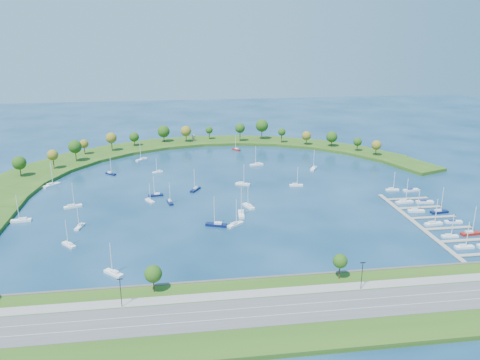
{
  "coord_description": "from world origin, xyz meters",
  "views": [
    {
      "loc": [
        -31.28,
        -254.77,
        87.59
      ],
      "look_at": [
        5.0,
        5.0,
        4.0
      ],
      "focal_mm": 36.35,
      "sensor_mm": 36.0,
      "label": 1
    }
  ],
  "objects": [
    {
      "name": "moored_boat_11",
      "position": [
        -55.28,
        -90.06,
        0.92
      ],
      "size": [
        7.82,
        7.64,
        12.56
      ],
      "rotation": [
        0.0,
        0.0,
        2.38
      ],
      "color": "white",
      "rests_on": "ground"
    },
    {
      "name": "moored_boat_7",
      "position": [
        -75.27,
        -43.22,
        0.88
      ],
      "size": [
        3.84,
        7.74,
        10.97
      ],
      "rotation": [
        0.0,
        0.0,
        4.47
      ],
      "color": "white",
      "rests_on": "ground"
    },
    {
      "name": "docked_boat_2",
      "position": [
        85.54,
        -76.19,
        0.87
      ],
      "size": [
        7.32,
        2.56,
        10.57
      ],
      "rotation": [
        0.0,
        0.0,
        -0.08
      ],
      "color": "white",
      "rests_on": "ground"
    },
    {
      "name": "moored_boat_18",
      "position": [
        6.95,
        8.07,
        0.92
      ],
      "size": [
        8.71,
        5.19,
        12.38
      ],
      "rotation": [
        0.0,
        0.0,
        5.92
      ],
      "color": "white",
      "rests_on": "ground"
    },
    {
      "name": "docked_boat_0",
      "position": [
        85.52,
        -87.1,
        0.89
      ],
      "size": [
        7.96,
        2.44,
        11.61
      ],
      "rotation": [
        0.0,
        0.0,
        -0.03
      ],
      "color": "white",
      "rests_on": "ground"
    },
    {
      "name": "docked_boat_11",
      "position": [
        97.87,
        -15.63,
        0.66
      ],
      "size": [
        9.01,
        3.46,
        1.79
      ],
      "rotation": [
        0.0,
        0.0,
        0.12
      ],
      "color": "white",
      "rests_on": "ground"
    },
    {
      "name": "breakwater",
      "position": [
        -46.33,
        48.72,
        0.99
      ],
      "size": [
        286.74,
        247.64,
        2.0
      ],
      "color": "#274D14",
      "rests_on": "ground"
    },
    {
      "name": "breakwater_trees",
      "position": [
        -15.37,
        89.73,
        10.7
      ],
      "size": [
        235.92,
        90.34,
        15.87
      ],
      "color": "#382314",
      "rests_on": "breakwater"
    },
    {
      "name": "docked_boat_8",
      "position": [
        85.5,
        -33.24,
        0.94
      ],
      "size": [
        9.13,
        3.26,
        13.16
      ],
      "rotation": [
        0.0,
        0.0,
        0.08
      ],
      "color": "white",
      "rests_on": "ground"
    },
    {
      "name": "moored_boat_16",
      "position": [
        -42.11,
        39.53,
        0.85
      ],
      "size": [
        6.69,
        3.99,
        9.51
      ],
      "rotation": [
        0.0,
        0.0,
        3.51
      ],
      "color": "white",
      "rests_on": "ground"
    },
    {
      "name": "moored_boat_9",
      "position": [
        4.76,
        -28.4,
        0.93
      ],
      "size": [
        5.46,
        9.06,
        12.89
      ],
      "rotation": [
        0.0,
        0.0,
        1.94
      ],
      "color": "white",
      "rests_on": "ground"
    },
    {
      "name": "moored_boat_12",
      "position": [
        -53.46,
        70.6,
        0.93
      ],
      "size": [
        7.97,
        7.58,
        12.64
      ],
      "rotation": [
        0.0,
        0.0,
        3.88
      ],
      "color": "white",
      "rests_on": "ground"
    },
    {
      "name": "moored_boat_15",
      "position": [
        -0.47,
        -38.38,
        0.98
      ],
      "size": [
        3.63,
        9.91,
        14.25
      ],
      "rotation": [
        0.0,
        0.0,
        4.62
      ],
      "color": "white",
      "rests_on": "ground"
    },
    {
      "name": "moored_boat_10",
      "position": [
        14.01,
        89.95,
        0.88
      ],
      "size": [
        6.19,
        7.24,
        11.01
      ],
      "rotation": [
        0.0,
        0.0,
        2.22
      ],
      "color": "maroon",
      "rests_on": "ground"
    },
    {
      "name": "docked_boat_7",
      "position": [
        96.01,
        -48.84,
        0.94
      ],
      "size": [
        9.13,
        3.37,
        13.12
      ],
      "rotation": [
        0.0,
        0.0,
        0.1
      ],
      "color": "#0A133F",
      "rests_on": "ground"
    },
    {
      "name": "moored_boat_6",
      "position": [
        -4.99,
        -50.71,
        0.93
      ],
      "size": [
        8.27,
        7.24,
        12.68
      ],
      "rotation": [
        0.0,
        0.0,
        0.67
      ],
      "color": "white",
      "rests_on": "ground"
    },
    {
      "name": "ground",
      "position": [
        0.0,
        0.0,
        0.0
      ],
      "size": [
        700.0,
        700.0,
        0.0
      ],
      "primitive_type": "plane",
      "color": "#072641",
      "rests_on": "ground"
    },
    {
      "name": "dock_system",
      "position": [
        85.3,
        -61.0,
        0.35
      ],
      "size": [
        24.28,
        82.0,
        1.6
      ],
      "color": "gray",
      "rests_on": "ground"
    },
    {
      "name": "docked_boat_4",
      "position": [
        85.51,
        -62.34,
        0.92
      ],
      "size": [
        8.75,
        3.31,
        12.55
      ],
      "rotation": [
        0.0,
        0.0,
        0.11
      ],
      "color": "white",
      "rests_on": "ground"
    },
    {
      "name": "south_shoreline",
      "position": [
        0.03,
        -122.88,
        1.0
      ],
      "size": [
        420.0,
        43.1,
        11.6
      ],
      "color": "#274D14",
      "rests_on": "ground"
    },
    {
      "name": "harbor_tower",
      "position": [
        -15.87,
        116.1,
        4.35
      ],
      "size": [
        2.6,
        2.6,
        4.59
      ],
      "color": "gray",
      "rests_on": "breakwater"
    },
    {
      "name": "moored_boat_5",
      "position": [
        -70.71,
        39.52,
        0.89
      ],
      "size": [
        7.13,
        6.81,
        11.33
      ],
      "rotation": [
        0.0,
        0.0,
        5.54
      ],
      "color": "#0A133F",
      "rests_on": "ground"
    },
    {
      "name": "moored_boat_2",
      "position": [
        -45.0,
        -12.9,
        0.86
      ],
      "size": [
        5.35,
        7.07,
        10.39
      ],
      "rotation": [
        0.0,
        0.0,
        5.26
      ],
      "color": "white",
      "rests_on": "ground"
    },
    {
      "name": "moored_boat_1",
      "position": [
        56.61,
        33.46,
        0.93
      ],
      "size": [
        6.57,
        8.67,
        12.74
      ],
      "rotation": [
        0.0,
        0.0,
        4.17
      ],
      "color": "white",
      "rests_on": "ground"
    },
    {
      "name": "docked_boat_10",
      "position": [
        87.94,
        -13.53,
        0.87
      ],
      "size": [
        7.41,
        2.35,
        10.78
      ],
      "rotation": [
        0.0,
        0.0,
        -0.04
      ],
      "color": "white",
      "rests_on": "ground"
    },
    {
      "name": "moored_boat_20",
      "position": [
        -13.57,
        -49.94,
        0.98
      ],
      "size": [
        10.09,
        5.94,
        14.33
      ],
      "rotation": [
        0.0,
        0.0,
        2.79
      ],
      "color": "#0A133F",
      "rests_on": "ground"
    },
    {
      "name": "moored_boat_4",
      "position": [
        36.92,
        1.74,
        0.89
      ],
      "size": [
        7.83,
        2.89,
        11.26
      ],
      "rotation": [
        0.0,
        0.0,
        -0.1
      ],
      "color": "white",
      "rests_on": "ground"
    },
    {
      "name": "moored_boat_3",
      "position": [
        -42.13,
        -4.51,
        0.89
      ],
      "size": [
        8.06,
        3.27,
        11.51
      ],
      "rotation": [
        0.0,
        0.0,
        3.28
      ],
      "color": "#0A133F",
      "rests_on": "ground"
    },
    {
      "name": "moored_boat_13",
      "position": [
        -34.57,
        -16.76,
        0.88
      ],
      "size": [
        3.59,
        7.82,
        11.09
      ],
      "rotation": [
        0.0,
        0.0,
        4.92
      ],
      "color": "#0A133F",
      "rests_on": "ground"
    },
    {
      "name": "docked_boat_3",
      "position": [
        96.0,
        -75.01,
        0.95
      ],
      "size": [
        9.23,
        3.3,
        13.3
      ],
      "rotation": [
        0.0,
        0.0,
        0.09
      ],
      "color": "maroon",
      "rests_on": "ground"
    },
    {
      "name": "moored_boat_8",
      "position": [
        21.96,
        47.2,
        0.93
      ],
      "size": [
        9.13,
        4.49,
        12.93
      ],
      "rotation": [
        0.0,
        0.0,
        3.38
      ],
      "color": "white",
      "rests_on": "ground"
    },
    {
      "name": "docked_boat_6",
      "position": [
        85.52,
        -45.81,
        0.9
      ],
      "size": [
        8.2,
        3.15,
        11.76
      ],
      "rotation": [
        0.0,
        0.0,
        -0.12
      ],
      "color": "white",
      "rests_on": "ground"
    },
    {
      "name": "docked_boat_5",
      "position": [
        95.98,
        -61.32,
        0.6
      ],
      "size": [
        8.19,
        3.11,
        1.63
      ],
      "rotation": [
        0.0,
        0.0,
        -0.11
      ],
      "color": "white",
      "rests_on": "ground"
    },
    {
      "name": "docked_boat_9",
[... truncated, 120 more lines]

